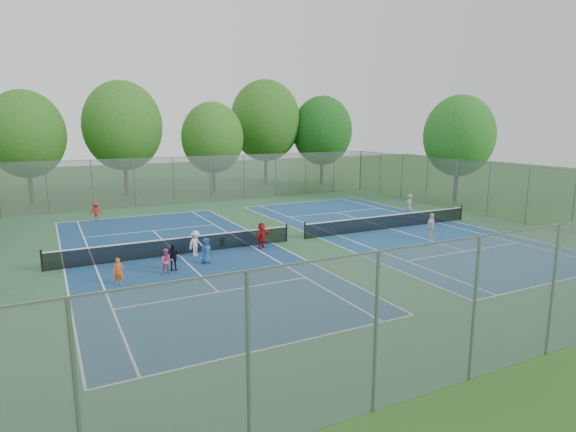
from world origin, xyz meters
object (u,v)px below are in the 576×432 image
object	(u,v)px
net_right	(390,222)
instructor	(409,207)
net_left	(178,247)
ball_hopper	(222,241)
ball_crate	(167,254)

from	to	relation	value
net_right	instructor	distance (m)	3.90
net_left	ball_hopper	size ratio (longest dim) A/B	24.98
ball_crate	instructor	distance (m)	18.01
net_right	ball_crate	bearing A→B (deg)	179.93
net_left	ball_hopper	xyz separation A→B (m)	(2.70, 0.77, -0.20)
ball_crate	net_left	bearing A→B (deg)	-1.63
ball_hopper	instructor	bearing A→B (deg)	4.88
net_right	ball_hopper	xyz separation A→B (m)	(-11.30, 0.77, -0.20)
net_right	instructor	size ratio (longest dim) A/B	7.18
net_left	instructor	distance (m)	17.43
net_left	ball_hopper	world-z (taller)	net_left
ball_crate	ball_hopper	size ratio (longest dim) A/B	0.61
net_right	ball_crate	world-z (taller)	net_right
ball_hopper	instructor	distance (m)	14.67
net_left	instructor	xyz separation A→B (m)	(17.30, 2.02, 0.44)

